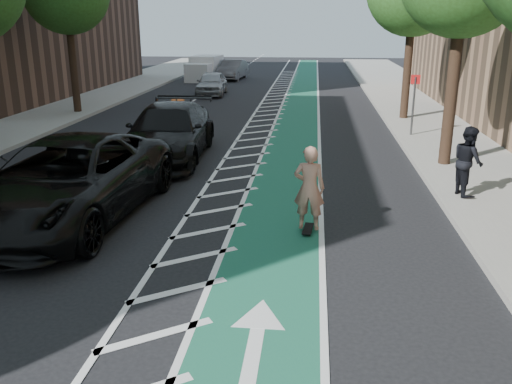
# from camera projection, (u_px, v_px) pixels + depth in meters

# --- Properties ---
(ground) EXTENTS (120.00, 120.00, 0.00)m
(ground) POSITION_uv_depth(u_px,v_px,m) (121.00, 254.00, 10.84)
(ground) COLOR black
(ground) RESTS_ON ground
(bike_lane) EXTENTS (2.00, 90.00, 0.01)m
(bike_lane) POSITION_uv_depth(u_px,v_px,m) (292.00, 147.00, 20.01)
(bike_lane) COLOR #185446
(bike_lane) RESTS_ON ground
(buffer_strip) EXTENTS (1.40, 90.00, 0.01)m
(buffer_strip) POSITION_uv_depth(u_px,v_px,m) (252.00, 146.00, 20.16)
(buffer_strip) COLOR silver
(buffer_strip) RESTS_ON ground
(sidewalk_right) EXTENTS (5.00, 90.00, 0.15)m
(sidewalk_right) POSITION_uv_depth(u_px,v_px,m) (474.00, 149.00, 19.33)
(sidewalk_right) COLOR gray
(sidewalk_right) RESTS_ON ground
(curb_right) EXTENTS (0.12, 90.00, 0.16)m
(curb_right) POSITION_uv_depth(u_px,v_px,m) (404.00, 147.00, 19.58)
(curb_right) COLOR gray
(curb_right) RESTS_ON ground
(curb_left) EXTENTS (0.12, 90.00, 0.16)m
(curb_left) POSITION_uv_depth(u_px,v_px,m) (33.00, 139.00, 21.00)
(curb_left) COLOR gray
(curb_left) RESTS_ON ground
(sign_post) EXTENTS (0.35, 0.08, 2.47)m
(sign_post) POSITION_uv_depth(u_px,v_px,m) (413.00, 104.00, 21.03)
(sign_post) COLOR #4C4C4C
(sign_post) RESTS_ON ground
(skateboard) EXTENTS (0.26, 0.71, 0.09)m
(skateboard) POSITION_uv_depth(u_px,v_px,m) (308.00, 229.00, 11.96)
(skateboard) COLOR black
(skateboard) RESTS_ON ground
(skateboarder) EXTENTS (0.72, 0.51, 1.86)m
(skateboarder) POSITION_uv_depth(u_px,v_px,m) (309.00, 188.00, 11.67)
(skateboarder) COLOR tan
(skateboarder) RESTS_ON skateboard
(suv_near) EXTENTS (3.60, 6.99, 1.89)m
(suv_near) POSITION_uv_depth(u_px,v_px,m) (68.00, 181.00, 12.48)
(suv_near) COLOR black
(suv_near) RESTS_ON ground
(suv_far) EXTENTS (2.76, 6.24, 1.78)m
(suv_far) POSITION_uv_depth(u_px,v_px,m) (168.00, 132.00, 18.10)
(suv_far) COLOR black
(suv_far) RESTS_ON ground
(car_silver) EXTENTS (1.94, 4.29, 1.43)m
(car_silver) POSITION_uv_depth(u_px,v_px,m) (212.00, 83.00, 33.63)
(car_silver) COLOR #99999E
(car_silver) RESTS_ON ground
(car_grey) EXTENTS (2.03, 4.69, 1.50)m
(car_grey) POSITION_uv_depth(u_px,v_px,m) (232.00, 70.00, 42.38)
(car_grey) COLOR #5B5A60
(car_grey) RESTS_ON ground
(pedestrian) EXTENTS (0.83, 0.98, 1.79)m
(pedestrian) POSITION_uv_depth(u_px,v_px,m) (468.00, 161.00, 13.80)
(pedestrian) COLOR black
(pedestrian) RESTS_ON sidewalk_right
(box_truck) EXTENTS (2.35, 4.52, 1.81)m
(box_truck) POSITION_uv_depth(u_px,v_px,m) (205.00, 69.00, 41.91)
(box_truck) COLOR silver
(box_truck) RESTS_ON ground
(barrel_a) EXTENTS (0.66, 0.66, 0.90)m
(barrel_a) POSITION_uv_depth(u_px,v_px,m) (97.00, 152.00, 17.37)
(barrel_a) COLOR #DA500B
(barrel_a) RESTS_ON ground
(barrel_b) EXTENTS (0.71, 0.71, 0.97)m
(barrel_b) POSITION_uv_depth(u_px,v_px,m) (153.00, 124.00, 21.83)
(barrel_b) COLOR #E6600C
(barrel_b) RESTS_ON ground
(barrel_c) EXTENTS (0.76, 0.76, 1.03)m
(barrel_c) POSITION_uv_depth(u_px,v_px,m) (178.00, 112.00, 24.67)
(barrel_c) COLOR #F4580C
(barrel_c) RESTS_ON ground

